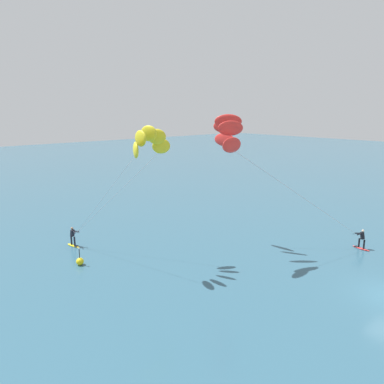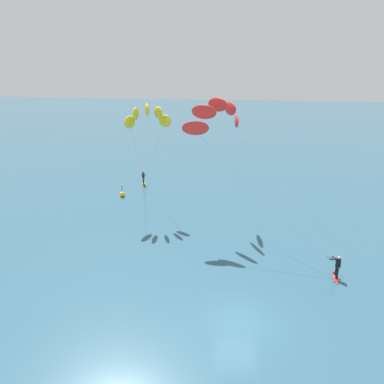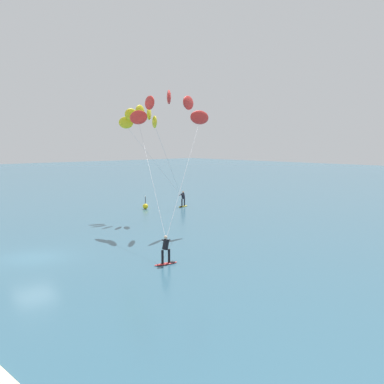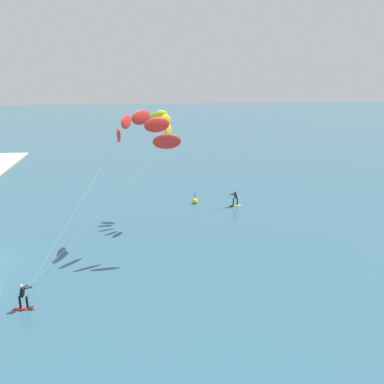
{
  "view_description": "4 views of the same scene",
  "coord_description": "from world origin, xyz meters",
  "views": [
    {
      "loc": [
        -22.98,
        -7.02,
        11.31
      ],
      "look_at": [
        -4.9,
        13.39,
        5.17
      ],
      "focal_mm": 34.01,
      "sensor_mm": 36.0,
      "label": 1
    },
    {
      "loc": [
        -0.63,
        -15.37,
        13.64
      ],
      "look_at": [
        -3.95,
        10.57,
        3.58
      ],
      "focal_mm": 31.68,
      "sensor_mm": 36.0,
      "label": 2
    },
    {
      "loc": [
        27.7,
        -11.86,
        7.06
      ],
      "look_at": [
        -0.04,
        12.92,
        3.09
      ],
      "focal_mm": 45.02,
      "sensor_mm": 36.0,
      "label": 3
    },
    {
      "loc": [
        30.42,
        13.03,
        14.65
      ],
      "look_at": [
        -1.08,
        16.08,
        4.82
      ],
      "focal_mm": 40.11,
      "sensor_mm": 36.0,
      "label": 4
    }
  ],
  "objects": [
    {
      "name": "kitesurfer_mid_water",
      "position": [
        -8.5,
        14.4,
        8.78
      ],
      "size": [
        5.3,
        9.57,
        10.3
      ],
      "color": "yellow",
      "rests_on": "ground"
    },
    {
      "name": "kitesurfer_nearshore",
      "position": [
        -1.82,
        12.09,
        9.36
      ],
      "size": [
        11.58,
        11.01,
        11.03
      ],
      "color": "red",
      "rests_on": "ground"
    },
    {
      "name": "marker_buoy",
      "position": [
        -12.45,
        17.5,
        0.3
      ],
      "size": [
        0.56,
        0.56,
        1.38
      ],
      "color": "yellow",
      "rests_on": "ground"
    }
  ]
}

